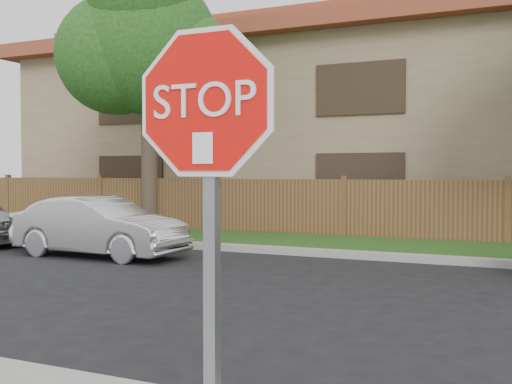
% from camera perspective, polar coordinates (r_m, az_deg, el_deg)
% --- Properties ---
extents(far_curb, '(70.00, 0.30, 0.15)m').
position_cam_1_polar(far_curb, '(12.31, 22.47, -6.30)').
color(far_curb, gray).
rests_on(far_curb, ground).
extents(grass_strip, '(70.00, 3.00, 0.12)m').
position_cam_1_polar(grass_strip, '(13.95, 22.66, -5.40)').
color(grass_strip, '#1E4714').
rests_on(grass_strip, ground).
extents(fence, '(70.00, 0.12, 1.60)m').
position_cam_1_polar(fence, '(15.47, 22.84, -1.94)').
color(fence, '#56341E').
rests_on(fence, ground).
extents(tree_left, '(4.80, 3.90, 7.78)m').
position_cam_1_polar(tree_left, '(16.82, -10.38, 13.63)').
color(tree_left, '#382B21').
rests_on(tree_left, ground).
extents(stop_sign, '(1.01, 0.13, 2.55)m').
position_cam_1_polar(stop_sign, '(2.91, -4.66, 2.18)').
color(stop_sign, gray).
rests_on(stop_sign, sidewalk_near).
extents(sedan_left, '(3.92, 1.48, 1.28)m').
position_cam_1_polar(sedan_left, '(13.13, -14.71, -3.22)').
color(sedan_left, silver).
rests_on(sedan_left, ground).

